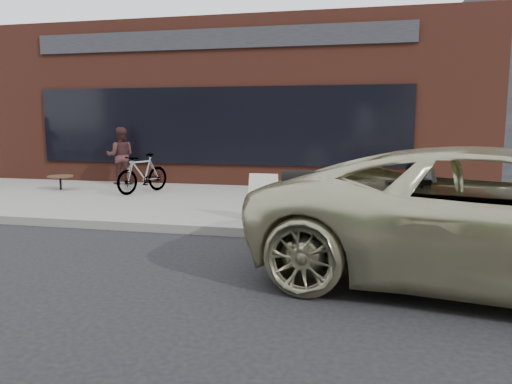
{
  "coord_description": "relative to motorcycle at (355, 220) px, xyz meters",
  "views": [
    {
      "loc": [
        2.02,
        -3.55,
        1.88
      ],
      "look_at": [
        0.43,
        3.29,
        0.85
      ],
      "focal_mm": 35.0,
      "sensor_mm": 36.0,
      "label": 1
    }
  ],
  "objects": [
    {
      "name": "bicycle_rear",
      "position": [
        -5.07,
        4.67,
        -0.05
      ],
      "size": [
        0.99,
        1.57,
        0.91
      ],
      "primitive_type": "imported",
      "rotation": [
        0.0,
        0.0,
        -0.4
      ],
      "color": "gray",
      "rests_on": "near_sidewalk"
    },
    {
      "name": "motorcycle",
      "position": [
        0.0,
        0.0,
        0.0
      ],
      "size": [
        2.38,
        1.01,
        1.51
      ],
      "rotation": [
        0.0,
        0.0,
        0.17
      ],
      "color": "black",
      "rests_on": "ground"
    },
    {
      "name": "near_sidewalk",
      "position": [
        -1.85,
        4.45,
        -0.58
      ],
      "size": [
        44.0,
        6.0,
        0.15
      ],
      "primitive_type": "cube",
      "color": "gray",
      "rests_on": "ground"
    },
    {
      "name": "ground",
      "position": [
        -1.85,
        -2.55,
        -0.65
      ],
      "size": [
        120.0,
        120.0,
        0.0
      ],
      "primitive_type": "plane",
      "color": "black",
      "rests_on": "ground"
    },
    {
      "name": "cafe_table",
      "position": [
        -7.28,
        4.68,
        -0.18
      ],
      "size": [
        0.61,
        0.61,
        0.35
      ],
      "color": "black",
      "rests_on": "near_sidewalk"
    },
    {
      "name": "cafe_patron_left",
      "position": [
        -6.35,
        6.02,
        0.26
      ],
      "size": [
        0.9,
        0.81,
        1.52
      ],
      "primitive_type": "imported",
      "rotation": [
        0.0,
        0.0,
        3.52
      ],
      "color": "#412323",
      "rests_on": "near_sidewalk"
    },
    {
      "name": "storefront",
      "position": [
        -3.85,
        11.44,
        1.6
      ],
      "size": [
        14.0,
        10.07,
        4.5
      ],
      "color": "#602B1F",
      "rests_on": "ground"
    },
    {
      "name": "sandwich_sign",
      "position": [
        -1.63,
        2.25,
        -0.11
      ],
      "size": [
        0.51,
        0.47,
        0.8
      ],
      "rotation": [
        0.0,
        0.0,
        -0.03
      ],
      "color": "silver",
      "rests_on": "near_sidewalk"
    },
    {
      "name": "minivan",
      "position": [
        1.65,
        -0.17,
        0.13
      ],
      "size": [
        6.0,
        3.49,
        1.57
      ],
      "primitive_type": "imported",
      "rotation": [
        0.0,
        0.0,
        1.41
      ],
      "color": "beige",
      "rests_on": "ground"
    }
  ]
}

